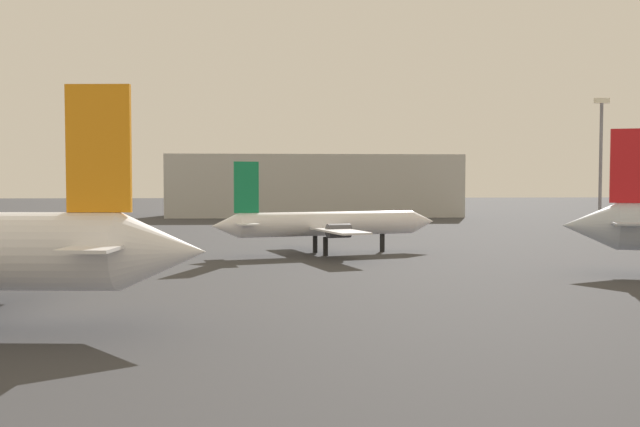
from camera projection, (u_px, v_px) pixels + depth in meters
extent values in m
cone|color=white|center=(163.00, 252.00, 34.64)|extent=(4.65, 4.29, 3.91)
cube|color=white|center=(110.00, 244.00, 34.68)|extent=(3.18, 8.60, 0.16)
cube|color=orange|center=(99.00, 149.00, 34.47)|extent=(3.22, 0.60, 6.32)
cone|color=#B2BCCC|center=(589.00, 226.00, 56.30)|extent=(5.13, 4.89, 3.77)
cube|color=#B2BCCC|center=(623.00, 222.00, 55.65)|extent=(4.73, 8.35, 0.15)
cube|color=red|center=(631.00, 166.00, 55.32)|extent=(2.99, 1.25, 5.90)
cylinder|color=white|center=(329.00, 224.00, 71.73)|extent=(18.90, 7.58, 2.46)
cone|color=white|center=(422.00, 221.00, 75.45)|extent=(3.28, 3.12, 2.46)
cone|color=white|center=(225.00, 226.00, 68.01)|extent=(3.28, 3.12, 2.46)
cube|color=white|center=(320.00, 227.00, 71.43)|extent=(8.23, 19.55, 0.19)
cube|color=white|center=(243.00, 223.00, 68.60)|extent=(3.59, 6.78, 0.12)
cube|color=#147F4C|center=(246.00, 187.00, 68.57)|extent=(2.45, 0.91, 5.06)
cylinder|color=#4C4C54|center=(313.00, 226.00, 75.10)|extent=(2.62, 1.98, 1.40)
cylinder|color=#4C4C54|center=(339.00, 231.00, 68.15)|extent=(2.62, 1.98, 1.40)
cube|color=black|center=(382.00, 243.00, 73.92)|extent=(0.48, 0.48, 1.89)
cube|color=black|center=(315.00, 244.00, 72.97)|extent=(0.48, 0.48, 1.89)
cube|color=black|center=(326.00, 246.00, 70.05)|extent=(0.48, 0.48, 1.89)
cone|color=white|center=(629.00, 214.00, 92.09)|extent=(3.28, 3.02, 2.81)
cylinder|color=slate|center=(601.00, 166.00, 108.76)|extent=(0.50, 0.50, 19.61)
cube|color=#F2EACC|center=(602.00, 101.00, 108.29)|extent=(2.40, 0.50, 0.80)
cube|color=#B7B7B2|center=(314.00, 186.00, 150.36)|extent=(61.34, 18.29, 13.02)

